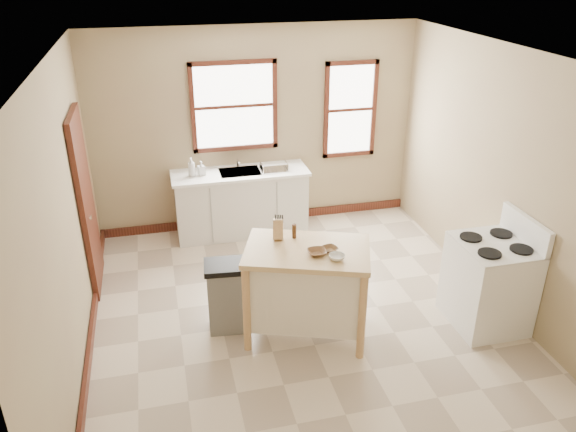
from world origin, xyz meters
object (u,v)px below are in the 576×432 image
at_px(bowl_c, 337,257).
at_px(trash_bin, 226,296).
at_px(kitchen_island, 307,292).
at_px(bowl_a, 317,252).
at_px(soap_bottle_a, 192,167).
at_px(pepper_grinder, 294,231).
at_px(bowl_b, 330,249).
at_px(knife_block, 278,230).
at_px(dish_rack, 274,167).
at_px(gas_stove, 490,273).
at_px(soap_bottle_b, 201,168).

bearing_deg(bowl_c, trash_bin, 151.98).
xyz_separation_m(kitchen_island, bowl_a, (0.06, -0.13, 0.52)).
bearing_deg(soap_bottle_a, pepper_grinder, -61.79).
bearing_deg(bowl_b, bowl_a, -164.43).
bearing_deg(soap_bottle_a, knife_block, -65.39).
bearing_deg(kitchen_island, dish_rack, 105.33).
relative_size(bowl_a, trash_bin, 0.23).
xyz_separation_m(knife_block, bowl_a, (0.29, -0.41, -0.08)).
distance_m(soap_bottle_a, bowl_c, 2.93).
distance_m(dish_rack, bowl_b, 2.48).
bearing_deg(soap_bottle_a, bowl_b, -59.16).
height_order(soap_bottle_a, trash_bin, soap_bottle_a).
relative_size(knife_block, bowl_a, 1.10).
bearing_deg(bowl_a, gas_stove, -4.42).
height_order(pepper_grinder, bowl_c, pepper_grinder).
bearing_deg(dish_rack, knife_block, -79.69).
height_order(kitchen_island, bowl_b, bowl_b).
xyz_separation_m(kitchen_island, pepper_grinder, (-0.07, 0.26, 0.58)).
xyz_separation_m(dish_rack, trash_bin, (-0.99, -2.11, -0.57)).
xyz_separation_m(knife_block, gas_stove, (2.14, -0.55, -0.49)).
xyz_separation_m(soap_bottle_b, trash_bin, (-0.01, -2.17, -0.63)).
distance_m(knife_block, bowl_c, 0.71).
bearing_deg(kitchen_island, soap_bottle_b, 127.80).
relative_size(soap_bottle_a, soap_bottle_b, 1.33).
height_order(kitchen_island, bowl_a, bowl_a).
bearing_deg(gas_stove, soap_bottle_a, 136.33).
bearing_deg(trash_bin, soap_bottle_a, 98.78).
bearing_deg(bowl_c, gas_stove, -0.22).
xyz_separation_m(soap_bottle_b, kitchen_island, (0.79, -2.44, -0.52)).
bearing_deg(kitchen_island, bowl_b, -3.68).
bearing_deg(soap_bottle_b, dish_rack, -18.34).
bearing_deg(pepper_grinder, bowl_b, -51.89).
bearing_deg(soap_bottle_a, dish_rack, 4.59).
distance_m(pepper_grinder, bowl_b, 0.44).
xyz_separation_m(trash_bin, gas_stove, (2.71, -0.55, 0.22)).
height_order(soap_bottle_a, bowl_a, soap_bottle_a).
height_order(knife_block, bowl_a, knife_block).
distance_m(dish_rack, knife_block, 2.15).
bearing_deg(soap_bottle_b, kitchen_island, -87.26).
relative_size(pepper_grinder, bowl_b, 0.99).
bearing_deg(bowl_c, dish_rack, 90.64).
distance_m(bowl_c, gas_stove, 1.75).
bearing_deg(knife_block, pepper_grinder, 7.33).
height_order(bowl_a, gas_stove, gas_stove).
distance_m(pepper_grinder, gas_stove, 2.10).
bearing_deg(soap_bottle_b, pepper_grinder, -86.89).
height_order(knife_block, pepper_grinder, knife_block).
xyz_separation_m(soap_bottle_b, gas_stove, (2.70, -2.71, -0.40)).
bearing_deg(bowl_b, gas_stove, -6.13).
distance_m(soap_bottle_b, bowl_b, 2.72).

